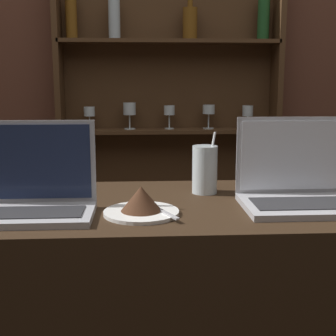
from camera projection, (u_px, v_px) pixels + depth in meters
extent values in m
cube|color=brown|center=(166.00, 77.00, 2.65)|extent=(7.00, 0.06, 2.70)
cube|color=#472D19|center=(62.00, 149.00, 2.58)|extent=(0.03, 0.18, 1.92)
cube|color=#472D19|center=(273.00, 147.00, 2.65)|extent=(0.03, 0.18, 1.92)
cube|color=#472D19|center=(168.00, 146.00, 2.69)|extent=(1.21, 0.02, 1.92)
cube|color=#472D19|center=(169.00, 214.00, 2.68)|extent=(1.17, 0.18, 0.02)
cube|color=#472D19|center=(169.00, 131.00, 2.59)|extent=(1.17, 0.18, 0.02)
cube|color=#472D19|center=(169.00, 42.00, 2.50)|extent=(1.17, 0.18, 0.02)
cylinder|color=silver|center=(90.00, 129.00, 2.57)|extent=(0.05, 0.05, 0.01)
cylinder|color=silver|center=(90.00, 122.00, 2.56)|extent=(0.01, 0.01, 0.07)
cylinder|color=silver|center=(89.00, 111.00, 2.55)|extent=(0.06, 0.06, 0.05)
cylinder|color=silver|center=(130.00, 129.00, 2.58)|extent=(0.06, 0.06, 0.01)
cylinder|color=silver|center=(130.00, 121.00, 2.57)|extent=(0.01, 0.01, 0.07)
cylinder|color=silver|center=(129.00, 109.00, 2.56)|extent=(0.07, 0.07, 0.07)
cylinder|color=silver|center=(169.00, 128.00, 2.59)|extent=(0.05, 0.05, 0.01)
cylinder|color=silver|center=(169.00, 121.00, 2.58)|extent=(0.01, 0.01, 0.07)
cylinder|color=silver|center=(169.00, 110.00, 2.57)|extent=(0.06, 0.06, 0.05)
cylinder|color=silver|center=(208.00, 128.00, 2.60)|extent=(0.06, 0.06, 0.01)
cylinder|color=silver|center=(209.00, 121.00, 2.60)|extent=(0.01, 0.01, 0.08)
cylinder|color=silver|center=(209.00, 109.00, 2.58)|extent=(0.07, 0.07, 0.05)
cylinder|color=silver|center=(247.00, 128.00, 2.62)|extent=(0.05, 0.05, 0.01)
cylinder|color=silver|center=(247.00, 122.00, 2.61)|extent=(0.01, 0.01, 0.06)
cylinder|color=silver|center=(248.00, 111.00, 2.60)|extent=(0.06, 0.06, 0.06)
cylinder|color=brown|center=(190.00, 24.00, 2.49)|extent=(0.08, 0.08, 0.17)
cylinder|color=brown|center=(190.00, 2.00, 2.47)|extent=(0.03, 0.03, 0.06)
cylinder|color=#1E4C23|center=(263.00, 20.00, 2.51)|extent=(0.06, 0.06, 0.21)
cylinder|color=brown|center=(71.00, 18.00, 2.45)|extent=(0.06, 0.06, 0.22)
cylinder|color=#B2C1C6|center=(114.00, 19.00, 2.47)|extent=(0.06, 0.06, 0.20)
cube|color=#ADADB2|center=(30.00, 215.00, 1.24)|extent=(0.34, 0.20, 0.02)
cube|color=#28282B|center=(29.00, 212.00, 1.23)|extent=(0.28, 0.11, 0.00)
cube|color=#ADADB2|center=(36.00, 162.00, 1.31)|extent=(0.34, 0.00, 0.23)
cube|color=#1E2847|center=(35.00, 162.00, 1.31)|extent=(0.31, 0.01, 0.21)
cube|color=#ADADB2|center=(302.00, 206.00, 1.33)|extent=(0.34, 0.24, 0.02)
cube|color=#28282B|center=(304.00, 203.00, 1.32)|extent=(0.29, 0.13, 0.00)
cube|color=#ADADB2|center=(291.00, 155.00, 1.42)|extent=(0.34, 0.00, 0.23)
cube|color=white|center=(291.00, 155.00, 1.42)|extent=(0.31, 0.01, 0.21)
cylinder|color=white|center=(141.00, 212.00, 1.28)|extent=(0.21, 0.21, 0.01)
cone|color=#422616|center=(141.00, 199.00, 1.27)|extent=(0.11, 0.11, 0.07)
cube|color=#B7B7BC|center=(162.00, 211.00, 1.26)|extent=(0.08, 0.16, 0.00)
cylinder|color=silver|center=(205.00, 170.00, 1.50)|extent=(0.08, 0.08, 0.15)
cylinder|color=white|center=(209.00, 163.00, 1.50)|extent=(0.04, 0.01, 0.20)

